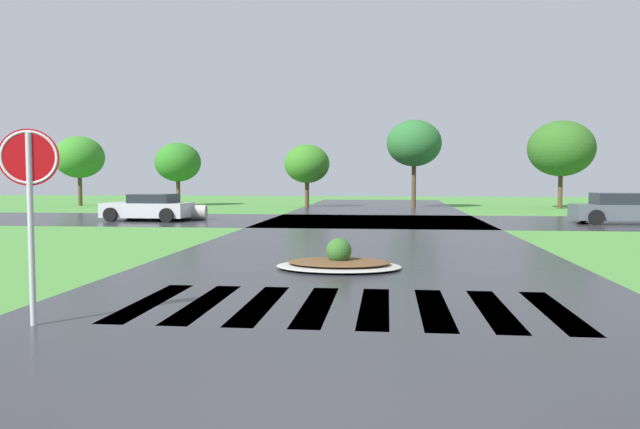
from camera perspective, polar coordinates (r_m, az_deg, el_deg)
asphalt_roadway at (r=14.55m, az=3.69°, el=-4.44°), size 9.91×80.00×0.01m
asphalt_cross_road at (r=28.30m, az=4.94°, el=-0.59°), size 90.00×8.92×0.01m
crosswalk_stripes at (r=9.70m, az=2.37°, el=-8.45°), size 6.75×3.08×0.01m
stop_sign at (r=9.11m, az=-25.23°, el=2.93°), size 0.70×0.34×2.65m
median_island at (r=13.55m, az=1.74°, el=-4.46°), size 2.74×1.96×0.68m
car_silver_hatch at (r=29.59m, az=26.30°, el=0.45°), size 4.41×2.06×1.32m
car_blue_compact at (r=29.44m, az=-15.51°, el=0.60°), size 3.99×2.30×1.23m
drainage_pipe_stack at (r=29.64m, az=-13.68°, el=0.18°), size 3.46×1.06×0.71m
background_treeline at (r=40.93m, az=6.79°, el=5.65°), size 44.79×5.08×5.70m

